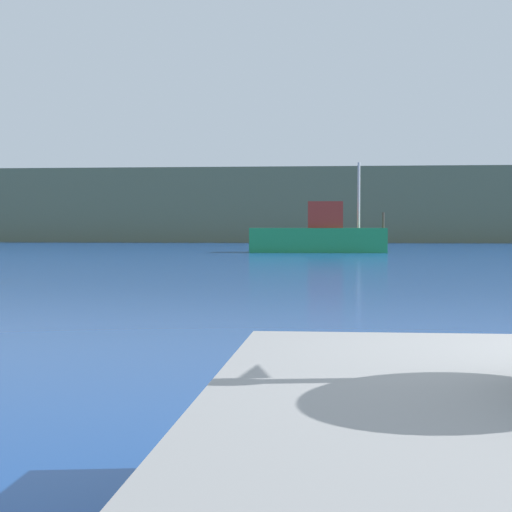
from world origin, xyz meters
name	(u,v)px	position (x,y,z in m)	size (l,w,h in m)	color
hillside_backdrop	(366,206)	(0.00, 64.74, 2.69)	(140.00, 12.11, 5.38)	#5B664C
fishing_boat_green	(319,236)	(-2.84, 36.28, 0.76)	(6.17, 2.09, 4.04)	#1E8C4C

